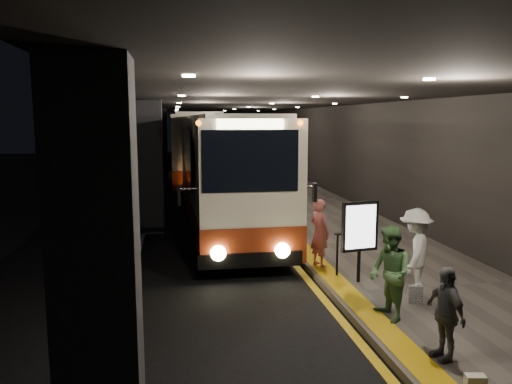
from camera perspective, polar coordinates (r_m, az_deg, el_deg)
ground at (r=13.53m, az=-5.95°, el=-8.00°), size 90.00×90.00×0.00m
lane_line_white at (r=18.39m, az=-12.50°, el=-3.74°), size 0.12×50.00×0.01m
kerb_stripe_yellow at (r=18.61m, az=0.38°, el=-3.40°), size 0.18×50.00×0.01m
sidewalk at (r=19.14m, az=7.49°, el=-2.93°), size 4.50×50.00×0.15m
tactile_strip at (r=18.67m, az=1.89°, el=-2.89°), size 0.50×50.00×0.01m
terminal_wall at (r=19.56m, az=14.01°, el=5.78°), size 0.10×50.00×6.00m
support_columns at (r=17.05m, az=-11.91°, el=2.80°), size 0.80×24.80×4.40m
canopy at (r=18.26m, az=0.86°, el=10.88°), size 9.00×50.00×0.40m
coach_main at (r=17.31m, az=-3.64°, el=1.81°), size 2.71×12.28×3.81m
coach_second at (r=29.74m, az=-6.19°, el=4.72°), size 3.51×12.92×4.01m
coach_third at (r=43.50m, az=-7.01°, el=5.87°), size 3.35×13.00×4.05m
passenger_boarding at (r=12.52m, az=7.28°, el=-4.64°), size 0.62×0.73×1.70m
passenger_waiting_green at (r=9.49m, az=15.04°, el=-8.97°), size 0.60×0.89×1.74m
passenger_waiting_white at (r=10.95m, az=17.74°, el=-6.53°), size 1.12×1.28×1.83m
passenger_waiting_grey at (r=8.30m, az=20.81°, el=-12.81°), size 0.53×0.90×1.46m
bag_polka at (r=10.67m, az=17.69°, el=-11.05°), size 0.31×0.16×0.36m
info_sign at (r=11.36m, az=11.79°, el=-4.05°), size 0.88×0.25×1.84m
stanchion_post at (r=11.91m, az=9.26°, el=-7.10°), size 0.05×0.05×1.00m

